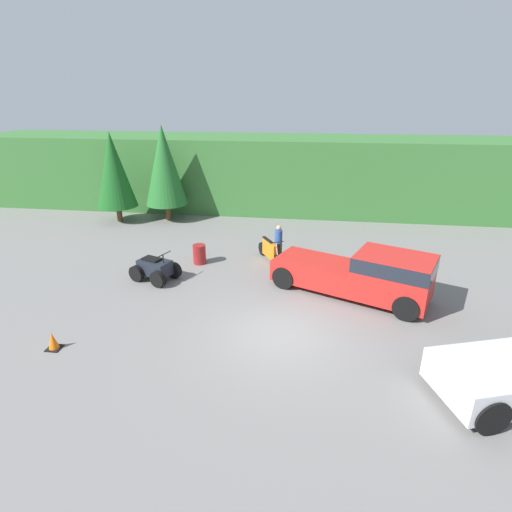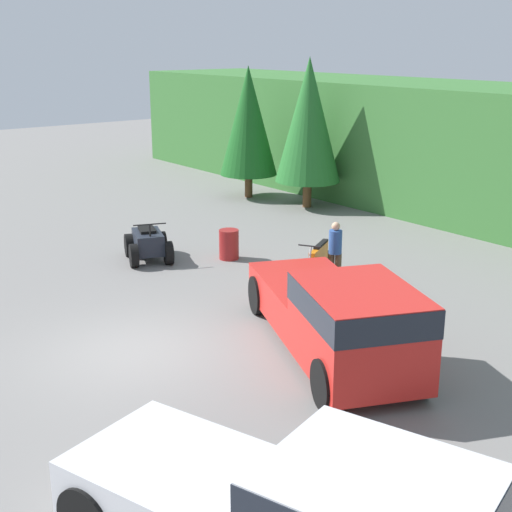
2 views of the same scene
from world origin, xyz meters
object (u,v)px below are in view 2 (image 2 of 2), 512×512
Objects in this scene: dirt_bike at (318,263)px; steel_barrel at (229,244)px; quad_atv at (148,244)px; rider_person at (335,250)px; pickup_truck_red at (340,315)px.

dirt_bike is 3.20m from steel_barrel.
quad_atv is 5.65m from rider_person.
pickup_truck_red is 8.44m from quad_atv.
pickup_truck_red is 3.68× the size of rider_person.
quad_atv is (-8.41, 0.42, -0.52)m from pickup_truck_red.
quad_atv reaches higher than steel_barrel.
dirt_bike is 0.97× the size of quad_atv.
dirt_bike is 2.34× the size of steel_barrel.
pickup_truck_red is 2.89× the size of quad_atv.
dirt_bike reaches higher than steel_barrel.
pickup_truck_red is at bearing 16.21° from rider_person.
pickup_truck_red is at bearing 18.08° from quad_atv.
quad_atv is (-4.47, -2.63, -0.02)m from dirt_bike.
dirt_bike is (-3.94, 3.05, -0.49)m from pickup_truck_red.
quad_atv is 2.36m from steel_barrel.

